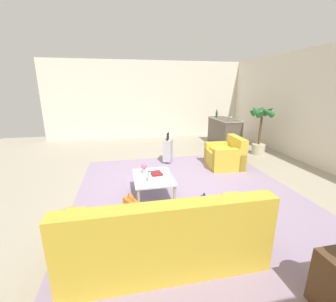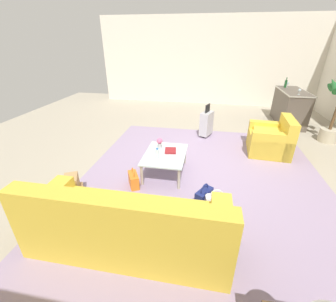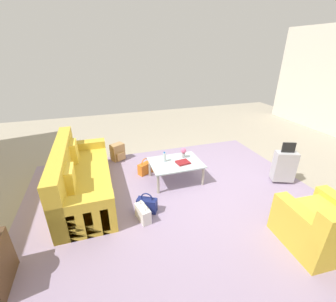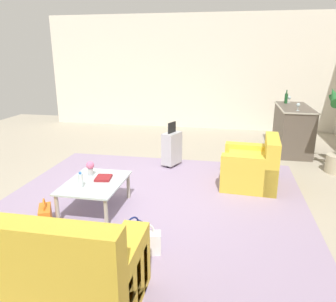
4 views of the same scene
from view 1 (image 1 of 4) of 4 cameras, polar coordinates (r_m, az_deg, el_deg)
ground_plane at (r=4.99m, az=1.40°, el=-8.74°), size 12.00×12.00×0.00m
wall_left at (r=9.54m, az=-5.53°, el=12.73°), size 0.12×8.00×3.10m
area_rug at (r=4.51m, az=5.67°, el=-11.57°), size 5.20×4.40×0.01m
couch at (r=2.87m, az=-0.55°, el=-22.17°), size 0.87×2.36×0.94m
armchair at (r=6.21m, az=14.65°, el=-1.31°), size 0.96×0.91×0.82m
coffee_table at (r=4.40m, az=-3.79°, el=-7.10°), size 1.00×0.75×0.41m
water_bottle at (r=4.15m, az=-4.82°, el=-6.45°), size 0.06×0.06×0.20m
coffee_table_book at (r=4.49m, az=-3.01°, el=-5.69°), size 0.27×0.24×0.03m
flower_vase at (r=4.52m, az=-6.11°, el=-4.15°), size 0.11×0.11×0.21m
bar_console at (r=8.49m, az=13.99°, el=4.81°), size 1.58×0.67×0.98m
wine_glass_leftmost at (r=8.87m, az=12.50°, el=9.18°), size 0.08×0.08×0.15m
wine_glass_left_of_centre at (r=7.90m, az=15.67°, el=8.17°), size 0.08×0.08×0.15m
wine_bottle_green at (r=8.75m, az=12.23°, el=9.17°), size 0.07×0.07×0.30m
suitcase_silver at (r=6.37m, az=-0.04°, el=0.28°), size 0.45×0.35×0.85m
handbag_navy at (r=4.01m, az=8.94°, el=-13.48°), size 0.35×0.28×0.36m
handbag_orange at (r=4.01m, az=-9.33°, el=-13.49°), size 0.35×0.27×0.36m
handbag_white at (r=3.98m, az=11.96°, el=-13.84°), size 0.21×0.34×0.36m
backpack_tan at (r=3.64m, az=-22.83°, el=-16.75°), size 0.36×0.34×0.40m
potted_palm at (r=7.61m, az=22.45°, el=5.48°), size 0.64×0.64×1.57m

